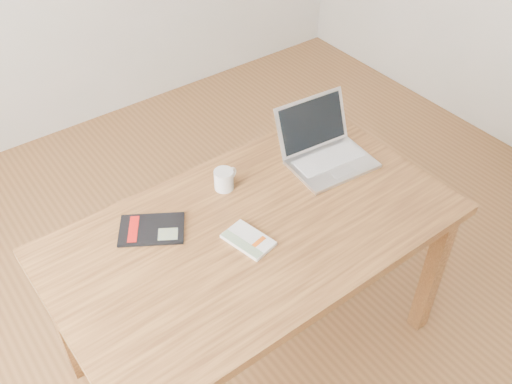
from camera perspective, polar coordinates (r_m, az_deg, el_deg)
room at (r=1.80m, az=1.25°, el=13.56°), size 4.04×4.04×2.70m
desk at (r=2.12m, az=-0.12°, el=-5.25°), size 1.48×0.86×0.75m
white_guidebook at (r=2.00m, az=-0.78°, el=-4.82°), size 0.14×0.19×0.02m
black_guidebook at (r=2.07m, az=-10.39°, el=-3.69°), size 0.28×0.25×0.01m
laptop at (r=2.34m, az=6.90°, el=4.28°), size 0.35×0.34×0.22m
coffee_mug at (r=2.19m, az=-3.19°, el=1.31°), size 0.11×0.08×0.08m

